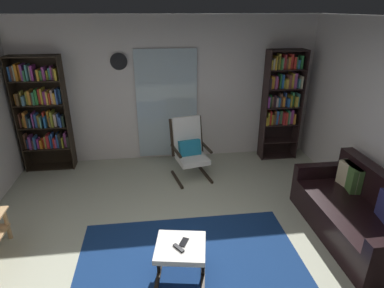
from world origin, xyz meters
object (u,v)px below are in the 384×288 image
at_px(cell_phone, 184,242).
at_px(tv_remote, 179,248).
at_px(bookshelf_near_tv, 42,111).
at_px(leather_sofa, 358,214).
at_px(wall_clock, 119,61).
at_px(bookshelf_near_sofa, 282,98).
at_px(lounge_armchair, 189,147).
at_px(ottoman, 181,251).

bearing_deg(cell_phone, tv_remote, -100.15).
distance_m(bookshelf_near_tv, tv_remote, 3.64).
height_order(bookshelf_near_tv, cell_phone, bookshelf_near_tv).
xyz_separation_m(leather_sofa, cell_phone, (-2.25, -0.38, 0.11)).
xyz_separation_m(leather_sofa, wall_clock, (-3.04, 2.60, 1.54)).
relative_size(bookshelf_near_sofa, lounge_armchair, 1.99).
relative_size(lounge_armchair, tv_remote, 7.10).
distance_m(tv_remote, wall_clock, 3.46).
xyz_separation_m(cell_phone, wall_clock, (-0.79, 2.98, 1.43)).
xyz_separation_m(ottoman, cell_phone, (0.04, 0.04, 0.08)).
distance_m(bookshelf_near_tv, leather_sofa, 5.08).
xyz_separation_m(tv_remote, cell_phone, (0.06, 0.08, -0.00)).
bearing_deg(cell_phone, ottoman, -110.82).
relative_size(tv_remote, cell_phone, 1.03).
bearing_deg(leather_sofa, wall_clock, 139.46).
height_order(bookshelf_near_tv, leather_sofa, bookshelf_near_tv).
height_order(leather_sofa, tv_remote, leather_sofa).
distance_m(bookshelf_near_sofa, ottoman, 3.63).
height_order(bookshelf_near_sofa, lounge_armchair, bookshelf_near_sofa).
height_order(lounge_armchair, tv_remote, lounge_armchair).
xyz_separation_m(lounge_armchair, cell_phone, (-0.32, -2.20, -0.12)).
relative_size(ottoman, wall_clock, 2.06).
bearing_deg(ottoman, bookshelf_near_tv, 126.02).
bearing_deg(wall_clock, bookshelf_near_tv, -174.04).
bearing_deg(cell_phone, wall_clock, 131.34).
distance_m(leather_sofa, cell_phone, 2.28).
relative_size(bookshelf_near_tv, lounge_armchair, 1.95).
bearing_deg(ottoman, cell_phone, 42.69).
distance_m(bookshelf_near_sofa, lounge_armchair, 1.97).
height_order(leather_sofa, cell_phone, leather_sofa).
relative_size(leather_sofa, cell_phone, 12.74).
relative_size(tv_remote, wall_clock, 0.50).
bearing_deg(lounge_armchair, bookshelf_near_tv, 165.45).
relative_size(lounge_armchair, cell_phone, 7.30).
xyz_separation_m(lounge_armchair, ottoman, (-0.36, -2.24, -0.19)).
bearing_deg(lounge_armchair, bookshelf_near_sofa, 17.83).
xyz_separation_m(bookshelf_near_tv, wall_clock, (1.34, 0.14, 0.78)).
height_order(bookshelf_near_tv, lounge_armchair, bookshelf_near_tv).
bearing_deg(bookshelf_near_tv, cell_phone, -53.12).
height_order(bookshelf_near_tv, tv_remote, bookshelf_near_tv).
bearing_deg(bookshelf_near_tv, leather_sofa, -29.32).
height_order(bookshelf_near_sofa, cell_phone, bookshelf_near_sofa).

